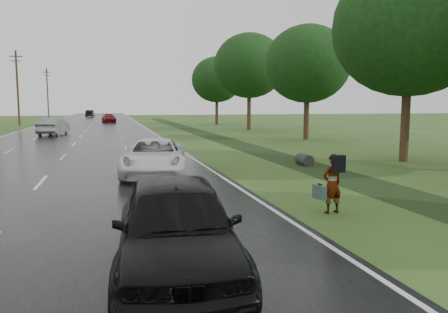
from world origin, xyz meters
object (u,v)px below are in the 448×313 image
pedestrian (332,183)px  silver_sedan (54,126)px  dark_sedan (176,227)px  white_pickup (155,157)px

pedestrian → silver_sedan: 34.83m
dark_sedan → silver_sedan: (-6.05, 36.43, -0.01)m
white_pickup → dark_sedan: bearing=-84.7°
dark_sedan → pedestrian: bearing=39.9°
white_pickup → silver_sedan: silver_sedan is taller
white_pickup → dark_sedan: (-0.71, -10.62, 0.10)m
white_pickup → silver_sedan: 26.68m
pedestrian → silver_sedan: bearing=-82.1°
pedestrian → dark_sedan: (-4.66, -3.28, 0.05)m
pedestrian → white_pickup: 8.33m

